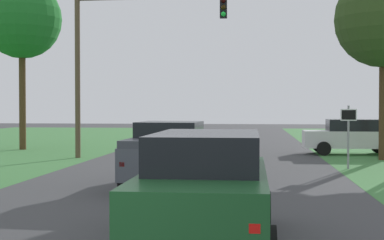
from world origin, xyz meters
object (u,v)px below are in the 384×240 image
(pickup_truck_lead, at_px, (171,153))
(crossing_suv_far, at_px, (353,136))
(extra_tree_1, at_px, (384,19))
(traffic_light, at_px, (119,44))
(red_suv_near, at_px, (206,187))
(keep_moving_sign, at_px, (348,128))
(extra_tree_2, at_px, (22,20))

(pickup_truck_lead, relative_size, crossing_suv_far, 1.08)
(extra_tree_1, bearing_deg, traffic_light, -177.67)
(red_suv_near, distance_m, extra_tree_1, 17.91)
(traffic_light, bearing_deg, keep_moving_sign, -19.01)
(traffic_light, bearing_deg, pickup_truck_lead, -66.64)
(red_suv_near, distance_m, traffic_light, 16.82)
(red_suv_near, bearing_deg, traffic_light, 109.08)
(red_suv_near, relative_size, keep_moving_sign, 2.08)
(crossing_suv_far, bearing_deg, extra_tree_1, -74.42)
(traffic_light, height_order, extra_tree_2, extra_tree_2)
(extra_tree_1, bearing_deg, keep_moving_sign, -119.12)
(red_suv_near, relative_size, crossing_suv_far, 1.06)
(extra_tree_1, xyz_separation_m, extra_tree_2, (-18.31, 3.97, 0.92))
(red_suv_near, height_order, keep_moving_sign, keep_moving_sign)
(red_suv_near, height_order, extra_tree_1, extra_tree_1)
(red_suv_near, relative_size, extra_tree_2, 0.53)
(pickup_truck_lead, height_order, extra_tree_1, extra_tree_1)
(keep_moving_sign, distance_m, extra_tree_2, 18.81)
(crossing_suv_far, bearing_deg, pickup_truck_lead, -121.69)
(pickup_truck_lead, distance_m, extra_tree_1, 13.20)
(traffic_light, relative_size, extra_tree_1, 0.94)
(red_suv_near, distance_m, crossing_suv_far, 19.56)
(red_suv_near, bearing_deg, pickup_truck_lead, 103.45)
(traffic_light, height_order, keep_moving_sign, traffic_light)
(pickup_truck_lead, relative_size, extra_tree_2, 0.55)
(crossing_suv_far, bearing_deg, red_suv_near, -106.88)
(traffic_light, distance_m, keep_moving_sign, 10.87)
(crossing_suv_far, distance_m, extra_tree_2, 18.62)
(extra_tree_2, bearing_deg, keep_moving_sign, -25.69)
(traffic_light, distance_m, crossing_suv_far, 12.27)
(traffic_light, height_order, extra_tree_1, extra_tree_1)
(traffic_light, relative_size, extra_tree_2, 0.85)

